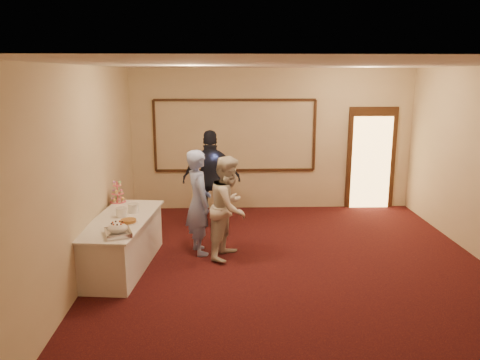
% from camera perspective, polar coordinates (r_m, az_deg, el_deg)
% --- Properties ---
extents(floor, '(7.00, 7.00, 0.00)m').
position_cam_1_polar(floor, '(7.11, 6.76, -11.19)').
color(floor, black).
rests_on(floor, ground).
extents(room_walls, '(6.04, 7.04, 3.02)m').
position_cam_1_polar(room_walls, '(6.55, 7.22, 5.21)').
color(room_walls, beige).
rests_on(room_walls, floor).
extents(wall_molding, '(3.45, 0.04, 1.55)m').
position_cam_1_polar(wall_molding, '(9.97, -0.61, 5.44)').
color(wall_molding, black).
rests_on(wall_molding, room_walls).
extents(doorway, '(1.05, 0.07, 2.20)m').
position_cam_1_polar(doorway, '(10.53, 15.68, 2.49)').
color(doorway, black).
rests_on(doorway, floor).
extents(buffet_table, '(1.04, 2.19, 0.77)m').
position_cam_1_polar(buffet_table, '(7.35, -14.14, -7.43)').
color(buffet_table, white).
rests_on(buffet_table, floor).
extents(pavlova_tray, '(0.44, 0.49, 0.17)m').
position_cam_1_polar(pavlova_tray, '(6.51, -14.67, -5.89)').
color(pavlova_tray, silver).
rests_on(pavlova_tray, buffet_table).
extents(cupcake_stand, '(0.27, 0.27, 0.39)m').
position_cam_1_polar(cupcake_stand, '(8.12, -14.70, -1.66)').
color(cupcake_stand, '#E55A6F').
rests_on(cupcake_stand, buffet_table).
extents(plate_stack_a, '(0.17, 0.17, 0.14)m').
position_cam_1_polar(plate_stack_a, '(7.29, -14.26, -3.84)').
color(plate_stack_a, white).
rests_on(plate_stack_a, buffet_table).
extents(plate_stack_b, '(0.17, 0.17, 0.14)m').
position_cam_1_polar(plate_stack_b, '(7.47, -12.87, -3.36)').
color(plate_stack_b, white).
rests_on(plate_stack_b, buffet_table).
extents(tart, '(0.26, 0.26, 0.05)m').
position_cam_1_polar(tart, '(6.99, -13.45, -4.92)').
color(tart, white).
rests_on(tart, buffet_table).
extents(man, '(0.60, 0.73, 1.72)m').
position_cam_1_polar(man, '(7.58, -5.07, -2.71)').
color(man, '#889CE0').
rests_on(man, floor).
extents(woman, '(0.87, 0.97, 1.64)m').
position_cam_1_polar(woman, '(7.40, -1.35, -3.34)').
color(woman, beige).
rests_on(woman, floor).
extents(guest, '(1.10, 0.48, 1.87)m').
position_cam_1_polar(guest, '(8.84, -3.49, 0.07)').
color(guest, black).
rests_on(guest, floor).
extents(camera_flash, '(0.07, 0.04, 0.05)m').
position_cam_1_polar(camera_flash, '(8.63, -3.10, 2.90)').
color(camera_flash, white).
rests_on(camera_flash, guest).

